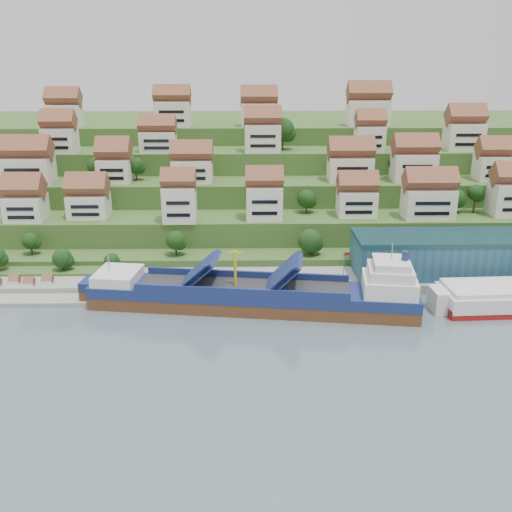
{
  "coord_description": "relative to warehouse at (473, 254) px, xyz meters",
  "views": [
    {
      "loc": [
        -5.58,
        -118.48,
        54.38
      ],
      "look_at": [
        -3.13,
        14.0,
        8.0
      ],
      "focal_mm": 40.0,
      "sensor_mm": 36.0,
      "label": 1
    }
  ],
  "objects": [
    {
      "name": "cargo_ship",
      "position": [
        -54.22,
        -16.46,
        -4.05
      ],
      "size": [
        74.92,
        21.33,
        16.37
      ],
      "rotation": [
        0.0,
        0.0,
        -0.13
      ],
      "color": "#58331B",
      "rests_on": "ground"
    },
    {
      "name": "hillside_village",
      "position": [
        -51.07,
        42.98,
        16.85
      ],
      "size": [
        156.35,
        62.26,
        28.96
      ],
      "color": "silver",
      "rests_on": "ground"
    },
    {
      "name": "beach_huts",
      "position": [
        -112.0,
        -6.25,
        -5.1
      ],
      "size": [
        14.4,
        3.7,
        2.2
      ],
      "color": "white",
      "rests_on": "pebble_beach"
    },
    {
      "name": "hillside",
      "position": [
        -52.0,
        86.55,
        3.46
      ],
      "size": [
        260.0,
        128.0,
        31.0
      ],
      "color": "#2D4C1E",
      "rests_on": "ground"
    },
    {
      "name": "pebble_beach",
      "position": [
        -110.0,
        -5.0,
        -6.7
      ],
      "size": [
        45.0,
        20.0,
        1.0
      ],
      "primitive_type": "cube",
      "color": "gray",
      "rests_on": "ground"
    },
    {
      "name": "flagpole",
      "position": [
        -33.89,
        -7.0,
        -0.32
      ],
      "size": [
        1.28,
        0.16,
        8.0
      ],
      "color": "gray",
      "rests_on": "quay"
    },
    {
      "name": "warehouse",
      "position": [
        0.0,
        0.0,
        0.0
      ],
      "size": [
        60.0,
        15.0,
        10.0
      ],
      "primitive_type": "cube",
      "color": "#27546A",
      "rests_on": "quay"
    },
    {
      "name": "hillside_trees",
      "position": [
        -55.7,
        31.22,
        11.14
      ],
      "size": [
        135.42,
        61.72,
        32.22
      ],
      "color": "#1A3F15",
      "rests_on": "ground"
    },
    {
      "name": "quay",
      "position": [
        -32.0,
        -2.0,
        -6.1
      ],
      "size": [
        180.0,
        14.0,
        2.2
      ],
      "primitive_type": "cube",
      "color": "gray",
      "rests_on": "ground"
    },
    {
      "name": "ground",
      "position": [
        -52.0,
        -17.0,
        -7.2
      ],
      "size": [
        300.0,
        300.0,
        0.0
      ],
      "primitive_type": "plane",
      "color": "slate",
      "rests_on": "ground"
    }
  ]
}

